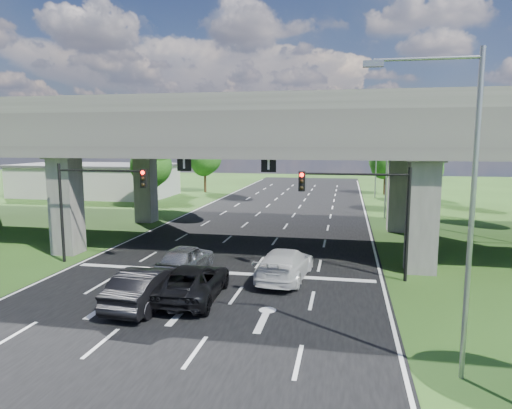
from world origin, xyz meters
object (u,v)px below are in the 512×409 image
(signal_left, at_px, (93,195))
(car_white, at_px, (285,264))
(car_dark, at_px, (147,287))
(streetlight_beyond, at_px, (373,152))
(car_trailing, at_px, (192,282))
(streetlight_near, at_px, (459,192))
(signal_right, at_px, (365,202))
(streetlight_far, at_px, (383,157))
(car_silver, at_px, (186,259))

(signal_left, distance_m, car_white, 12.07)
(signal_left, bearing_deg, car_dark, -44.66)
(signal_left, height_order, streetlight_beyond, streetlight_beyond)
(car_trailing, bearing_deg, streetlight_beyond, -106.48)
(streetlight_near, height_order, car_trailing, streetlight_near)
(car_dark, height_order, car_trailing, car_dark)
(signal_right, xyz_separation_m, signal_left, (-15.65, 0.00, 0.00))
(signal_left, height_order, streetlight_near, streetlight_near)
(streetlight_near, height_order, car_dark, streetlight_near)
(streetlight_beyond, xyz_separation_m, car_white, (-6.36, -37.00, -5.00))
(streetlight_near, xyz_separation_m, streetlight_far, (0.00, 30.00, 0.00))
(streetlight_far, relative_size, car_white, 1.77)
(car_white, distance_m, car_trailing, 5.40)
(streetlight_beyond, height_order, car_trailing, streetlight_beyond)
(streetlight_near, distance_m, car_silver, 15.73)
(car_dark, distance_m, car_trailing, 2.08)
(signal_right, height_order, car_trailing, signal_right)
(signal_left, relative_size, car_dark, 1.15)
(signal_left, bearing_deg, signal_right, 0.00)
(streetlight_near, relative_size, streetlight_beyond, 1.00)
(streetlight_beyond, bearing_deg, car_silver, -107.83)
(car_dark, relative_size, car_white, 0.93)
(streetlight_near, xyz_separation_m, car_dark, (-11.86, 3.96, -4.96))
(streetlight_near, bearing_deg, streetlight_beyond, 90.00)
(signal_right, relative_size, car_trailing, 1.05)
(streetlight_near, height_order, streetlight_beyond, same)
(streetlight_near, height_order, car_silver, streetlight_near)
(car_silver, height_order, car_trailing, car_silver)
(car_silver, bearing_deg, signal_right, -170.64)
(streetlight_near, bearing_deg, car_dark, 161.56)
(signal_left, xyz_separation_m, car_white, (11.57, -0.94, -3.34))
(signal_right, xyz_separation_m, car_dark, (-9.59, -5.99, -3.29))
(signal_left, distance_m, streetlight_far, 26.95)
(car_silver, relative_size, car_dark, 0.91)
(streetlight_near, bearing_deg, signal_left, 150.98)
(signal_right, height_order, car_dark, signal_right)
(streetlight_beyond, xyz_separation_m, car_dark, (-11.86, -42.04, -4.96))
(streetlight_near, relative_size, streetlight_far, 1.00)
(signal_left, bearing_deg, streetlight_near, -29.02)
(signal_right, bearing_deg, streetlight_near, -77.12)
(signal_left, bearing_deg, streetlight_far, 48.22)
(car_dark, height_order, car_white, car_dark)
(streetlight_near, xyz_separation_m, car_white, (-6.36, 9.00, -5.00))
(car_white, height_order, car_trailing, car_white)
(streetlight_beyond, relative_size, car_silver, 2.09)
(signal_left, xyz_separation_m, car_trailing, (7.73, -4.75, -3.37))
(signal_right, height_order, car_silver, signal_right)
(car_trailing, bearing_deg, signal_left, -34.05)
(streetlight_near, bearing_deg, car_white, 125.23)
(streetlight_far, xyz_separation_m, streetlight_beyond, (0.00, 16.00, 0.00))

